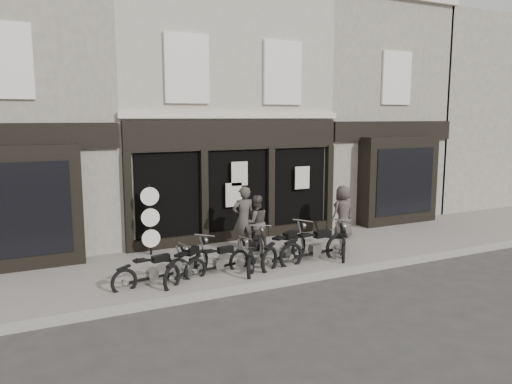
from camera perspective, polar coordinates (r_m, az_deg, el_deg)
name	(u,v)px	position (r m, az deg, el deg)	size (l,w,h in m)	color
ground_plane	(283,267)	(13.58, 3.14, -8.57)	(90.00, 90.00, 0.00)	#2D2B28
pavement	(268,257)	(14.32, 1.34, -7.40)	(30.00, 4.20, 0.12)	slate
kerb	(308,278)	(12.54, 6.01, -9.76)	(30.00, 0.25, 0.13)	gray
central_building	(203,115)	(18.38, -6.09, 8.76)	(7.30, 6.22, 8.34)	#B2AD99
neighbour_left	(8,116)	(17.16, -26.49, 7.81)	(5.60, 6.73, 8.34)	#9C9684
neighbour_right	(346,116)	(21.41, 10.27, 8.53)	(5.60, 6.73, 8.34)	#9C9684
filler_right	(480,115)	(27.15, 24.19, 8.03)	(11.00, 6.00, 8.20)	#9C9684
motorcycle_0	(153,273)	(12.05, -11.72, -9.09)	(1.98, 0.66, 0.95)	black
motorcycle_1	(188,267)	(12.34, -7.80, -8.48)	(1.71, 1.58, 1.00)	black
motorcycle_2	(219,263)	(12.68, -4.30, -8.11)	(1.90, 0.64, 0.92)	black
motorcycle_3	(256,256)	(13.10, -0.06, -7.31)	(1.49, 1.89, 1.04)	black
motorcycle_4	(285,251)	(13.50, 3.37, -6.72)	(2.10, 1.45, 1.12)	black
motorcycle_5	(315,249)	(13.76, 6.77, -6.47)	(2.34, 0.64, 1.12)	black
motorcycle_6	(343,245)	(14.53, 9.89, -5.99)	(1.35, 1.73, 0.95)	black
man_left	(244,219)	(14.55, -1.40, -3.06)	(0.69, 0.45, 1.90)	#3F3A33
man_centre	(256,223)	(14.66, -0.02, -3.52)	(0.79, 0.61, 1.62)	#49413B
man_right	(343,212)	(16.31, 9.90, -2.25)	(0.84, 0.54, 1.71)	#3F3834
advert_sign_post	(150,223)	(14.38, -11.98, -3.51)	(0.52, 0.33, 2.13)	black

